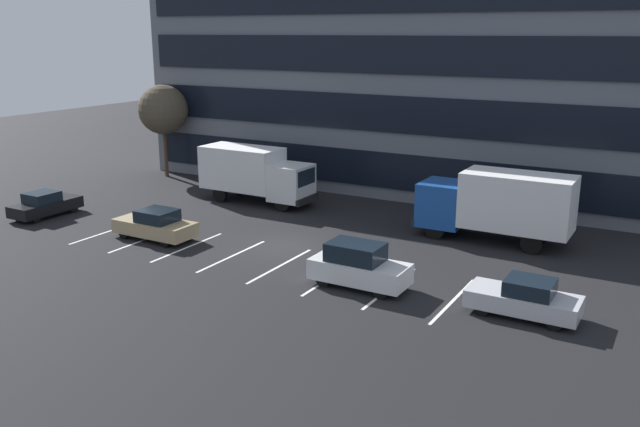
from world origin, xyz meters
TOP-DOWN VIEW (x-y plane):
  - ground_plane at (0.00, 0.00)m, footprint 120.00×120.00m
  - office_building at (0.00, 17.95)m, footprint 38.03×13.38m
  - lot_markings at (0.00, -2.59)m, footprint 19.74×5.40m
  - box_truck_blue at (9.04, 6.13)m, footprint 7.94×2.63m
  - box_truck_white at (-6.58, 6.71)m, footprint 7.53×2.49m
  - suv_white at (5.73, -3.10)m, footprint 4.24×1.80m
  - sedan_tan at (-6.60, -2.30)m, footprint 4.46×1.87m
  - sedan_silver at (12.64, -2.70)m, footprint 4.22×1.76m
  - sedan_black at (-15.42, -2.19)m, footprint 1.73×4.13m
  - bare_tree at (-17.00, 9.96)m, footprint 3.64×3.64m

SIDE VIEW (x-z plane):
  - ground_plane at x=0.00m, z-range 0.00..0.00m
  - lot_markings at x=0.00m, z-range 0.00..0.01m
  - sedan_black at x=-15.42m, z-range -0.04..1.44m
  - sedan_silver at x=12.64m, z-range -0.04..1.47m
  - sedan_tan at x=-6.60m, z-range -0.04..1.55m
  - suv_white at x=5.73m, z-range -0.03..1.88m
  - box_truck_white at x=-6.58m, z-range 0.22..3.71m
  - box_truck_blue at x=9.04m, z-range 0.23..3.91m
  - bare_tree at x=-17.00m, z-range 1.57..8.40m
  - office_building at x=0.00m, z-range 0.00..14.40m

